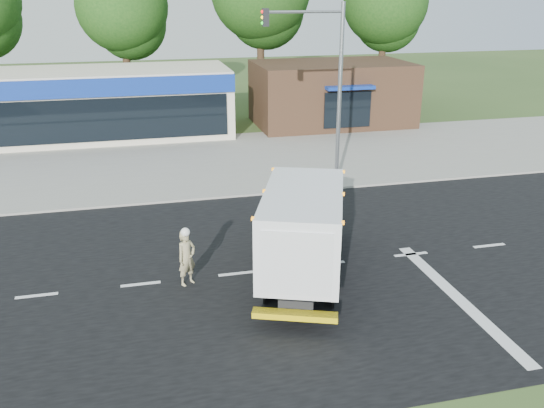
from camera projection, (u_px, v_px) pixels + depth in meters
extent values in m
plane|color=#385123|center=(327.00, 264.00, 18.91)|extent=(120.00, 120.00, 0.00)
cube|color=black|center=(327.00, 264.00, 18.91)|extent=(60.00, 14.00, 0.02)
cube|color=gray|center=(270.00, 185.00, 26.35)|extent=(60.00, 2.40, 0.12)
cube|color=gray|center=(245.00, 153.00, 31.65)|extent=(60.00, 9.00, 0.02)
cube|color=silver|center=(37.00, 296.00, 16.93)|extent=(1.20, 0.15, 0.01)
cube|color=silver|center=(141.00, 284.00, 17.59)|extent=(1.20, 0.15, 0.01)
cube|color=silver|center=(237.00, 273.00, 18.24)|extent=(1.20, 0.15, 0.01)
cube|color=silver|center=(327.00, 263.00, 18.90)|extent=(1.20, 0.15, 0.01)
cube|color=silver|center=(411.00, 254.00, 19.56)|extent=(1.20, 0.15, 0.01)
cube|color=silver|center=(489.00, 246.00, 20.22)|extent=(1.20, 0.15, 0.01)
cube|color=silver|center=(457.00, 297.00, 16.83)|extent=(0.40, 7.00, 0.01)
cube|color=black|center=(302.00, 267.00, 17.27)|extent=(2.50, 4.69, 0.33)
cube|color=silver|center=(309.00, 204.00, 20.06)|extent=(2.53, 2.45, 1.96)
cube|color=black|center=(311.00, 191.00, 20.82)|extent=(1.71, 0.75, 0.84)
cube|color=white|center=(303.00, 227.00, 16.81)|extent=(3.72, 5.14, 2.19)
cube|color=silver|center=(296.00, 264.00, 14.65)|extent=(1.76, 0.70, 1.77)
cube|color=yellow|center=(295.00, 315.00, 14.98)|extent=(2.21, 1.09, 0.17)
cube|color=orange|center=(303.00, 192.00, 16.43)|extent=(3.69, 4.98, 0.07)
cylinder|color=black|center=(284.00, 229.00, 20.56)|extent=(0.57, 0.94, 0.89)
cylinder|color=black|center=(334.00, 231.00, 20.36)|extent=(0.57, 0.94, 0.89)
cylinder|color=black|center=(268.00, 282.00, 16.84)|extent=(0.57, 0.94, 0.89)
cylinder|color=black|center=(332.00, 285.00, 16.63)|extent=(0.57, 0.94, 0.89)
imported|color=tan|center=(187.00, 258.00, 17.33)|extent=(0.76, 0.70, 1.75)
sphere|color=white|center=(185.00, 232.00, 17.04)|extent=(0.28, 0.28, 0.28)
cube|color=beige|center=(78.00, 104.00, 34.43)|extent=(18.00, 6.00, 4.00)
cube|color=navy|center=(71.00, 89.00, 31.16)|extent=(18.00, 0.30, 1.00)
cube|color=black|center=(75.00, 121.00, 31.80)|extent=(17.00, 0.12, 2.40)
cube|color=#382316|center=(331.00, 93.00, 37.94)|extent=(10.00, 6.00, 4.00)
cube|color=navy|center=(349.00, 87.00, 34.81)|extent=(3.00, 1.20, 0.20)
cube|color=black|center=(347.00, 110.00, 35.34)|extent=(3.00, 0.12, 2.20)
cylinder|color=gray|center=(339.00, 98.00, 25.08)|extent=(0.18, 0.18, 8.00)
cylinder|color=gray|center=(304.00, 12.00, 23.44)|extent=(3.40, 0.12, 0.12)
cube|color=black|center=(265.00, 17.00, 23.16)|extent=(0.25, 0.25, 0.70)
cylinder|color=#332114|center=(127.00, 63.00, 41.87)|extent=(0.56, 0.56, 6.86)
sphere|color=#194413|center=(122.00, 6.00, 40.49)|extent=(6.47, 6.47, 6.47)
sphere|color=#194413|center=(131.00, 24.00, 41.50)|extent=(5.10, 5.10, 5.10)
cylinder|color=#332114|center=(261.00, 52.00, 43.89)|extent=(0.56, 0.56, 7.84)
sphere|color=#194413|center=(265.00, 10.00, 43.39)|extent=(5.82, 5.82, 5.82)
cylinder|color=#332114|center=(382.00, 55.00, 46.23)|extent=(0.56, 0.56, 7.00)
sphere|color=#194413|center=(385.00, 2.00, 44.83)|extent=(6.60, 6.60, 6.60)
sphere|color=#194413|center=(388.00, 19.00, 45.85)|extent=(5.20, 5.20, 5.20)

